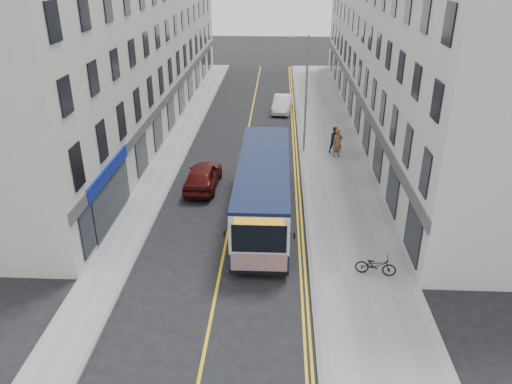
# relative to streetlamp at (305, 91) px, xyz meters

# --- Properties ---
(ground) EXTENTS (140.00, 140.00, 0.00)m
(ground) POSITION_rel_streetlamp_xyz_m (-4.17, -14.00, -4.38)
(ground) COLOR black
(ground) RESTS_ON ground
(pavement_east) EXTENTS (4.50, 64.00, 0.12)m
(pavement_east) POSITION_rel_streetlamp_xyz_m (2.08, -2.00, -4.32)
(pavement_east) COLOR gray
(pavement_east) RESTS_ON ground
(pavement_west) EXTENTS (2.00, 64.00, 0.12)m
(pavement_west) POSITION_rel_streetlamp_xyz_m (-9.17, -2.00, -4.32)
(pavement_west) COLOR gray
(pavement_west) RESTS_ON ground
(kerb_east) EXTENTS (0.18, 64.00, 0.13)m
(kerb_east) POSITION_rel_streetlamp_xyz_m (-0.17, -2.00, -4.32)
(kerb_east) COLOR slate
(kerb_east) RESTS_ON ground
(kerb_west) EXTENTS (0.18, 64.00, 0.13)m
(kerb_west) POSITION_rel_streetlamp_xyz_m (-8.17, -2.00, -4.32)
(kerb_west) COLOR slate
(kerb_west) RESTS_ON ground
(road_centre_line) EXTENTS (0.12, 64.00, 0.01)m
(road_centre_line) POSITION_rel_streetlamp_xyz_m (-4.17, -2.00, -4.38)
(road_centre_line) COLOR yellow
(road_centre_line) RESTS_ON ground
(road_dbl_yellow_inner) EXTENTS (0.10, 64.00, 0.01)m
(road_dbl_yellow_inner) POSITION_rel_streetlamp_xyz_m (-0.62, -2.00, -4.38)
(road_dbl_yellow_inner) COLOR yellow
(road_dbl_yellow_inner) RESTS_ON ground
(road_dbl_yellow_outer) EXTENTS (0.10, 64.00, 0.01)m
(road_dbl_yellow_outer) POSITION_rel_streetlamp_xyz_m (-0.42, -2.00, -4.38)
(road_dbl_yellow_outer) COLOR yellow
(road_dbl_yellow_outer) RESTS_ON ground
(terrace_east) EXTENTS (6.00, 46.00, 13.00)m
(terrace_east) POSITION_rel_streetlamp_xyz_m (7.33, 7.00, 2.12)
(terrace_east) COLOR silver
(terrace_east) RESTS_ON ground
(terrace_west) EXTENTS (6.00, 46.00, 13.00)m
(terrace_west) POSITION_rel_streetlamp_xyz_m (-13.17, 7.00, 2.12)
(terrace_west) COLOR beige
(terrace_west) RESTS_ON ground
(streetlamp) EXTENTS (1.32, 0.18, 8.00)m
(streetlamp) POSITION_rel_streetlamp_xyz_m (0.00, 0.00, 0.00)
(streetlamp) COLOR gray
(streetlamp) RESTS_ON ground
(city_bus) EXTENTS (2.62, 11.21, 3.26)m
(city_bus) POSITION_rel_streetlamp_xyz_m (-2.43, -10.12, -2.60)
(city_bus) COLOR #0B1433
(city_bus) RESTS_ON ground
(bicycle) EXTENTS (1.81, 0.89, 0.91)m
(bicycle) POSITION_rel_streetlamp_xyz_m (2.57, -15.16, -3.81)
(bicycle) COLOR black
(bicycle) RESTS_ON pavement_east
(pedestrian_near) EXTENTS (0.83, 0.67, 1.97)m
(pedestrian_near) POSITION_rel_streetlamp_xyz_m (2.29, -1.18, -3.28)
(pedestrian_near) COLOR brown
(pedestrian_near) RESTS_ON pavement_east
(pedestrian_far) EXTENTS (1.07, 0.94, 1.85)m
(pedestrian_far) POSITION_rel_streetlamp_xyz_m (2.22, -0.39, -3.34)
(pedestrian_far) COLOR black
(pedestrian_far) RESTS_ON pavement_east
(car_white) EXTENTS (1.90, 4.41, 1.41)m
(car_white) POSITION_rel_streetlamp_xyz_m (-1.45, 10.05, -3.68)
(car_white) COLOR white
(car_white) RESTS_ON ground
(car_maroon) EXTENTS (2.00, 4.59, 1.54)m
(car_maroon) POSITION_rel_streetlamp_xyz_m (-6.17, -6.37, -3.61)
(car_maroon) COLOR #470D0B
(car_maroon) RESTS_ON ground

